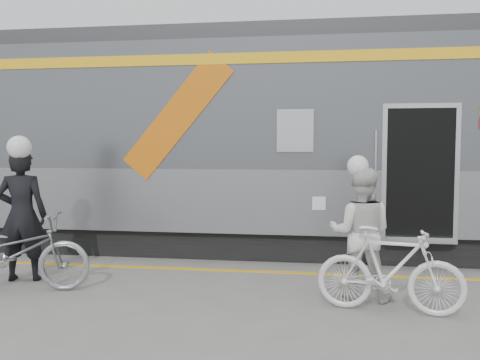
% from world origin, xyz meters
% --- Properties ---
extents(ground, '(90.00, 90.00, 0.00)m').
position_xyz_m(ground, '(0.00, 0.00, 0.00)').
color(ground, slate).
rests_on(ground, ground).
extents(train, '(24.00, 3.17, 4.10)m').
position_xyz_m(train, '(1.34, 4.19, 2.05)').
color(train, black).
rests_on(train, ground).
extents(safety_strip, '(24.00, 0.12, 0.01)m').
position_xyz_m(safety_strip, '(0.00, 2.15, 0.00)').
color(safety_strip, yellow).
rests_on(safety_strip, ground).
extents(man, '(0.80, 0.61, 1.96)m').
position_xyz_m(man, '(-2.43, 1.15, 0.98)').
color(man, black).
rests_on(man, ground).
extents(bicycle_left, '(2.16, 1.15, 1.08)m').
position_xyz_m(bicycle_left, '(-2.23, 0.60, 0.54)').
color(bicycle_left, '#9A9DA2').
rests_on(bicycle_left, ground).
extents(woman, '(0.93, 0.78, 1.72)m').
position_xyz_m(woman, '(2.46, 0.97, 0.86)').
color(woman, silver).
rests_on(woman, ground).
extents(bicycle_right, '(1.80, 0.77, 1.04)m').
position_xyz_m(bicycle_right, '(2.76, 0.42, 0.52)').
color(bicycle_right, silver).
rests_on(bicycle_right, ground).
extents(helmet_man, '(0.34, 0.34, 0.34)m').
position_xyz_m(helmet_man, '(-2.43, 1.15, 2.13)').
color(helmet_man, white).
rests_on(helmet_man, man).
extents(helmet_woman, '(0.28, 0.28, 0.28)m').
position_xyz_m(helmet_woman, '(2.46, 0.97, 1.86)').
color(helmet_woman, white).
rests_on(helmet_woman, woman).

